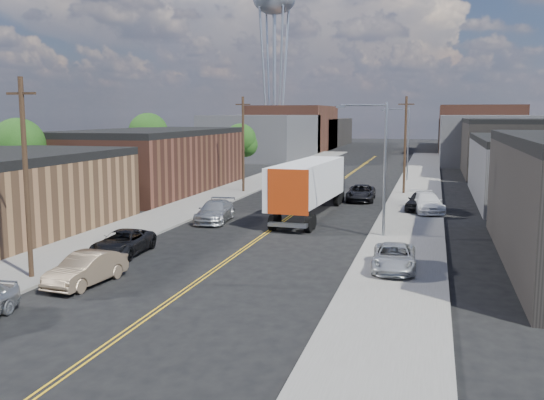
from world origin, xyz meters
The scene contains 29 objects.
ground centered at (0.00, 60.00, 0.00)m, with size 260.00×260.00×0.00m, color black.
centerline centered at (0.00, 45.00, 0.01)m, with size 0.32×120.00×0.01m, color gold.
sidewalk_left centered at (-9.50, 45.00, 0.07)m, with size 5.00×140.00×0.15m, color slate.
sidewalk_right centered at (9.50, 45.00, 0.07)m, with size 5.00×140.00×0.15m, color slate.
warehouse_brown centered at (-18.00, 44.00, 3.30)m, with size 12.00×26.00×6.60m.
industrial_right_c centered at (22.00, 72.00, 3.80)m, with size 14.00×22.00×7.60m.
skyline_left_a centered at (-20.00, 95.00, 4.00)m, with size 16.00×30.00×8.00m, color #3A3A3D.
skyline_right_a centered at (20.00, 95.00, 4.00)m, with size 16.00×30.00×8.00m, color #3A3A3D.
skyline_left_b centered at (-20.00, 120.00, 5.00)m, with size 16.00×26.00×10.00m, color #552E22.
skyline_right_b centered at (20.00, 120.00, 5.00)m, with size 16.00×26.00×10.00m, color #552E22.
skyline_left_c centered at (-20.00, 140.00, 3.50)m, with size 16.00×40.00×7.00m, color black.
skyline_right_c centered at (20.00, 140.00, 3.50)m, with size 16.00×40.00×7.00m, color black.
water_tower centered at (-22.00, 110.00, 30.65)m, with size 9.00×9.00×36.90m.
streetlight_near centered at (7.60, 25.00, 5.33)m, with size 3.39×0.25×9.00m.
streetlight_far centered at (7.60, 60.00, 5.33)m, with size 3.39×0.25×9.00m.
utility_pole_left_near centered at (-8.20, 10.00, 5.14)m, with size 1.60×0.26×10.00m.
utility_pole_left_far centered at (-8.20, 45.00, 5.14)m, with size 1.60×0.26×10.00m.
utility_pole_right centered at (8.20, 48.00, 5.14)m, with size 1.60×0.26×10.00m.
tree_left_near centered at (-23.94, 30.00, 5.18)m, with size 4.85×4.76×7.91m.
tree_left_mid centered at (-23.94, 55.00, 5.48)m, with size 5.10×5.04×8.37m.
tree_left_far centered at (-13.94, 62.00, 4.57)m, with size 4.35×4.20×6.97m.
semi_truck centered at (1.50, 33.11, 2.55)m, with size 3.76×17.25×4.48m.
car_left_b centered at (-5.00, 9.86, 0.78)m, with size 1.65×4.72×1.55m, color #846E56.
car_left_c centered at (-6.40, 16.00, 0.72)m, with size 2.38×5.16×1.43m, color black.
car_left_d centered at (-5.00, 27.78, 0.81)m, with size 2.27×5.58×1.62m, color #ACAFB1.
car_right_lot_a centered at (9.27, 16.00, 0.81)m, with size 2.21×4.79×1.33m, color silver.
car_right_lot_b centered at (10.65, 35.87, 0.95)m, with size 2.23×5.49×1.59m, color silver.
car_right_lot_c centered at (10.16, 36.77, 0.96)m, with size 1.92×4.76×1.62m, color black.
car_ahead_truck centered at (4.50, 42.00, 0.76)m, with size 2.53×5.50×1.53m, color black.
Camera 1 is at (11.09, -15.38, 8.22)m, focal length 40.00 mm.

